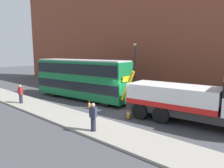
% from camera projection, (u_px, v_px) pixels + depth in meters
% --- Properties ---
extents(ground_plane, '(120.00, 120.00, 0.00)m').
position_uv_depth(ground_plane, '(125.00, 111.00, 16.73)').
color(ground_plane, '#424247').
extents(near_kerb, '(60.00, 2.80, 0.15)m').
position_uv_depth(near_kerb, '(87.00, 124.00, 13.59)').
color(near_kerb, gray).
rests_on(near_kerb, ground_plane).
extents(building_facade, '(60.00, 1.50, 16.00)m').
position_uv_depth(building_facade, '(175.00, 22.00, 21.94)').
color(building_facade, brown).
rests_on(building_facade, ground_plane).
extents(recovery_tow_truck, '(10.23, 3.51, 3.67)m').
position_uv_depth(recovery_tow_truck, '(200.00, 99.00, 13.24)').
color(recovery_tow_truck, '#2D2D2D').
rests_on(recovery_tow_truck, ground_plane).
extents(double_decker_bus, '(11.19, 3.62, 4.06)m').
position_uv_depth(double_decker_bus, '(81.00, 78.00, 20.79)').
color(double_decker_bus, '#146B38').
rests_on(double_decker_bus, ground_plane).
extents(pedestrian_onlooker, '(0.43, 0.48, 1.71)m').
position_uv_depth(pedestrian_onlooker, '(21.00, 94.00, 18.64)').
color(pedestrian_onlooker, '#232333').
rests_on(pedestrian_onlooker, near_kerb).
extents(pedestrian_bystander, '(0.45, 0.36, 1.71)m').
position_uv_depth(pedestrian_bystander, '(93.00, 117.00, 12.02)').
color(pedestrian_bystander, '#232333').
rests_on(pedestrian_bystander, near_kerb).
extents(traffic_cone_near_bus, '(0.36, 0.36, 0.72)m').
position_uv_depth(traffic_cone_near_bus, '(89.00, 105.00, 17.46)').
color(traffic_cone_near_bus, orange).
rests_on(traffic_cone_near_bus, ground_plane).
extents(traffic_cone_midway, '(0.36, 0.36, 0.72)m').
position_uv_depth(traffic_cone_midway, '(128.00, 114.00, 14.79)').
color(traffic_cone_midway, orange).
rests_on(traffic_cone_midway, ground_plane).
extents(street_lamp, '(0.36, 0.36, 5.83)m').
position_uv_depth(street_lamp, '(135.00, 64.00, 23.41)').
color(street_lamp, '#38383D').
rests_on(street_lamp, ground_plane).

